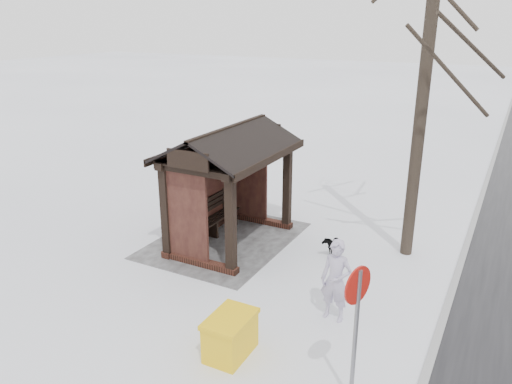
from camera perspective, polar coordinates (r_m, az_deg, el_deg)
ground at (r=13.22m, az=-2.83°, el=-5.69°), size 120.00×120.00×0.00m
kerb at (r=11.68m, az=21.47°, el=-10.63°), size 120.00×0.15×0.06m
trampled_patch at (r=13.31m, az=-3.57°, el=-5.49°), size 4.20×3.20×0.02m
bus_shelter at (r=12.54m, az=-3.61°, el=3.46°), size 3.60×2.40×3.09m
pedestrian at (r=9.78m, az=9.12°, el=-9.97°), size 0.43×0.63×1.66m
dog at (r=12.57m, az=8.63°, el=-5.93°), size 0.64×0.31×0.53m
grit_bin at (r=8.98m, az=-2.95°, el=-16.04°), size 0.99×0.68×0.75m
road_sign at (r=7.47m, az=11.40°, el=-12.69°), size 0.56×0.21×2.29m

